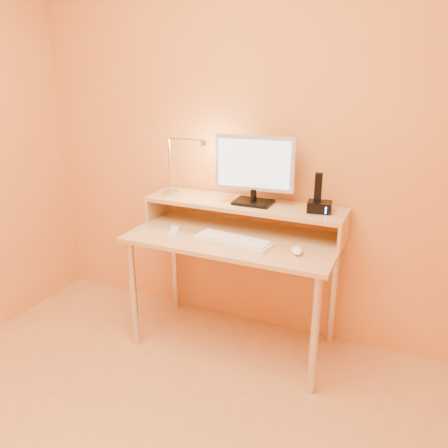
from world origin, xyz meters
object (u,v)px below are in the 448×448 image
at_px(lamp_base, 171,193).
at_px(mouse, 297,251).
at_px(monitor_panel, 255,163).
at_px(remote_control, 174,232).
at_px(keyboard, 233,241).
at_px(phone_dock, 320,207).

height_order(lamp_base, mouse, lamp_base).
bearing_deg(monitor_panel, remote_control, -153.67).
distance_m(monitor_panel, keyboard, 0.47).
height_order(phone_dock, mouse, phone_dock).
height_order(keyboard, mouse, mouse).
height_order(phone_dock, keyboard, phone_dock).
relative_size(monitor_panel, remote_control, 2.70).
bearing_deg(mouse, monitor_panel, 123.22).
xyz_separation_m(lamp_base, remote_control, (0.14, -0.22, -0.16)).
height_order(lamp_base, keyboard, lamp_base).
bearing_deg(phone_dock, remote_control, -170.05).
bearing_deg(lamp_base, phone_dock, 1.85).
relative_size(monitor_panel, mouse, 4.61).
distance_m(mouse, remote_control, 0.74).
xyz_separation_m(phone_dock, remote_control, (-0.79, -0.25, -0.18)).
bearing_deg(mouse, keyboard, 160.85).
xyz_separation_m(monitor_panel, mouse, (0.34, -0.26, -0.38)).
distance_m(lamp_base, phone_dock, 0.93).
distance_m(lamp_base, keyboard, 0.59).
relative_size(mouse, remote_control, 0.59).
distance_m(phone_dock, keyboard, 0.51).
relative_size(lamp_base, phone_dock, 0.77).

